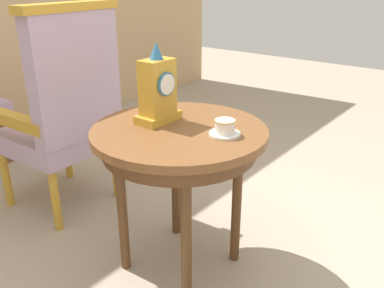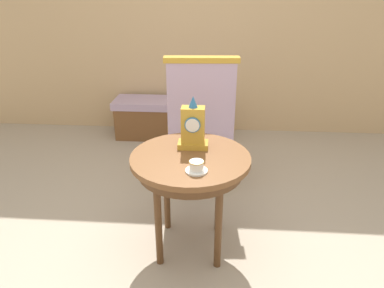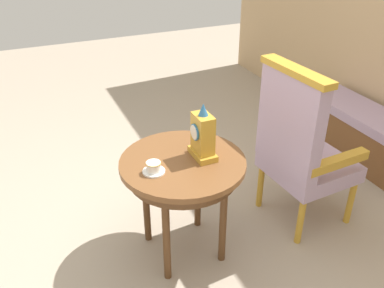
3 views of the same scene
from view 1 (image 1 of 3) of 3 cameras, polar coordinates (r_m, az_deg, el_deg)
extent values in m
plane|color=tan|center=(1.98, -0.46, -17.35)|extent=(10.00, 10.00, 0.00)
cylinder|color=brown|center=(1.71, -1.75, 1.67)|extent=(0.73, 0.73, 0.03)
cylinder|color=#56351C|center=(1.73, -1.73, 0.04)|extent=(0.64, 0.64, 0.07)
cylinder|color=#56351C|center=(2.08, -2.26, -4.56)|extent=(0.04, 0.04, 0.64)
cylinder|color=#56351C|center=(1.86, -9.60, -8.49)|extent=(0.04, 0.04, 0.64)
cylinder|color=#56351C|center=(1.65, -0.81, -12.66)|extent=(0.04, 0.04, 0.64)
cylinder|color=#56351C|center=(1.90, 6.17, -7.63)|extent=(0.04, 0.04, 0.64)
cylinder|color=white|center=(1.63, 4.51, 1.38)|extent=(0.12, 0.12, 0.01)
cylinder|color=white|center=(1.62, 4.54, 2.44)|extent=(0.08, 0.08, 0.05)
torus|color=gold|center=(1.61, 4.57, 3.23)|extent=(0.08, 0.08, 0.00)
cube|color=gold|center=(1.78, -4.64, 3.67)|extent=(0.19, 0.11, 0.04)
cube|color=gold|center=(1.74, -4.78, 7.80)|extent=(0.14, 0.09, 0.23)
cylinder|color=teal|center=(1.71, -3.53, 8.20)|extent=(0.10, 0.01, 0.10)
cylinder|color=white|center=(1.70, -3.37, 8.17)|extent=(0.08, 0.00, 0.08)
cone|color=teal|center=(1.71, -4.94, 12.66)|extent=(0.06, 0.06, 0.07)
cube|color=#B299B7|center=(2.47, -18.02, 0.88)|extent=(0.55, 0.55, 0.11)
cube|color=#B299B7|center=(2.19, -15.62, 8.81)|extent=(0.52, 0.12, 0.64)
cube|color=gold|center=(2.14, -16.60, 17.65)|extent=(0.57, 0.13, 0.04)
cube|color=gold|center=(2.55, -14.43, 5.90)|extent=(0.10, 0.47, 0.06)
cube|color=gold|center=(2.30, -22.99, 2.94)|extent=(0.10, 0.47, 0.06)
cylinder|color=gold|center=(2.84, -16.76, -1.15)|extent=(0.04, 0.04, 0.35)
cylinder|color=gold|center=(2.62, -24.16, -4.28)|extent=(0.04, 0.04, 0.35)
cylinder|color=gold|center=(2.53, -10.43, -3.48)|extent=(0.04, 0.04, 0.35)
cylinder|color=gold|center=(2.29, -18.23, -7.34)|extent=(0.04, 0.04, 0.35)
camera|label=2|loc=(1.64, 76.03, 18.70)|focal=32.62mm
camera|label=3|loc=(3.18, 38.96, 30.64)|focal=39.19mm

